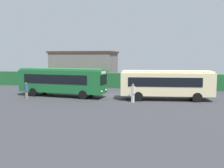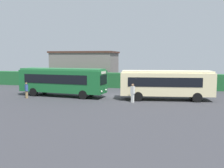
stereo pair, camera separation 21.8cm
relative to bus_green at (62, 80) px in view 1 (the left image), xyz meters
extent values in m
plane|color=#38383D|center=(5.66, 1.93, -1.90)|extent=(64.00, 64.00, 0.00)
cube|color=#19602D|center=(-0.01, 0.00, -0.07)|extent=(10.62, 3.49, 2.56)
cube|color=#27723C|center=(-0.01, 0.00, 1.31)|extent=(10.29, 3.27, 0.20)
cube|color=black|center=(-0.18, 1.28, 0.24)|extent=(8.10, 0.83, 1.02)
cube|color=black|center=(-0.43, -1.22, 0.24)|extent=(8.10, 0.83, 1.02)
cube|color=black|center=(5.20, -0.51, 0.24)|extent=(0.24, 2.03, 1.07)
cube|color=silver|center=(5.20, -0.51, 1.03)|extent=(0.17, 1.37, 0.28)
cylinder|color=black|center=(3.32, 0.82, -1.40)|extent=(1.02, 0.38, 1.00)
cylinder|color=black|center=(3.10, -1.45, -1.40)|extent=(1.02, 0.38, 1.00)
cylinder|color=black|center=(-3.11, 1.45, -1.40)|extent=(1.02, 0.38, 1.00)
cylinder|color=black|center=(-3.33, -0.82, -1.40)|extent=(1.02, 0.38, 1.00)
sphere|color=silver|center=(5.28, 0.17, -1.00)|extent=(0.22, 0.22, 0.22)
sphere|color=silver|center=(5.14, -1.19, -1.00)|extent=(0.22, 0.22, 0.22)
cube|color=beige|center=(12.01, 0.25, -0.14)|extent=(10.01, 3.74, 2.42)
cube|color=#F8E8B2|center=(12.01, 0.25, 1.17)|extent=(9.69, 3.50, 0.20)
cube|color=black|center=(11.55, 1.47, 0.15)|extent=(7.56, 1.03, 0.97)
cube|color=black|center=(11.88, -1.04, 0.15)|extent=(7.56, 1.03, 0.97)
cube|color=black|center=(16.87, 0.89, 0.15)|extent=(0.30, 2.03, 1.02)
cube|color=silver|center=(16.87, 0.89, 0.89)|extent=(0.22, 1.37, 0.28)
cylinder|color=black|center=(14.87, 1.78, -1.40)|extent=(1.03, 0.41, 1.00)
cylinder|color=black|center=(15.16, -0.49, -1.40)|extent=(1.03, 0.41, 1.00)
cylinder|color=black|center=(8.86, 1.00, -1.40)|extent=(1.03, 0.41, 1.00)
cylinder|color=black|center=(9.16, -1.28, -1.40)|extent=(1.03, 0.41, 1.00)
sphere|color=silver|center=(16.80, 1.57, -1.00)|extent=(0.22, 0.22, 0.22)
sphere|color=silver|center=(16.97, 0.21, -1.00)|extent=(0.22, 0.22, 0.22)
cube|color=olive|center=(-3.35, -2.28, -1.48)|extent=(0.35, 0.35, 0.83)
cube|color=#334C8C|center=(-3.35, -2.28, -0.71)|extent=(0.47, 0.46, 0.73)
sphere|color=#8C6647|center=(-3.35, -2.28, -0.23)|extent=(0.23, 0.23, 0.23)
cube|color=silver|center=(8.70, -2.08, -1.45)|extent=(0.33, 0.32, 0.89)
cube|color=silver|center=(8.70, -2.08, -0.61)|extent=(0.46, 0.40, 0.78)
sphere|color=#8C6647|center=(8.70, -2.08, -0.10)|extent=(0.25, 0.25, 0.25)
cube|color=olive|center=(10.72, 3.20, -1.51)|extent=(0.34, 0.28, 0.78)
cube|color=olive|center=(10.72, 3.20, -0.78)|extent=(0.52, 0.32, 0.68)
sphere|color=#8C6647|center=(10.72, 3.20, -0.34)|extent=(0.21, 0.21, 0.21)
cube|color=#1F5B2D|center=(5.66, 9.79, -0.79)|extent=(44.00, 1.71, 2.23)
cube|color=slate|center=(-2.20, 14.34, 0.75)|extent=(10.61, 6.41, 5.30)
cube|color=#4C2D23|center=(-2.20, 14.34, 3.55)|extent=(11.03, 6.67, 0.30)
cone|color=orange|center=(1.69, 6.35, -1.60)|extent=(0.36, 0.36, 0.60)
camera|label=1|loc=(12.24, -27.16, 2.76)|focal=39.93mm
camera|label=2|loc=(12.45, -27.11, 2.76)|focal=39.93mm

